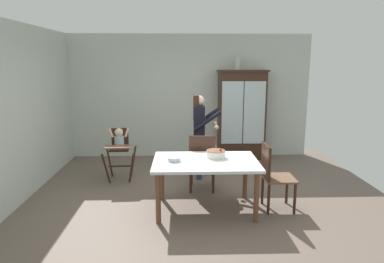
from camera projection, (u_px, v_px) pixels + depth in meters
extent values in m
plane|color=#66564C|center=(194.00, 201.00, 5.30)|extent=(6.24, 6.24, 0.00)
cube|color=beige|center=(189.00, 96.00, 7.60)|extent=(5.32, 0.06, 2.70)
cube|color=beige|center=(12.00, 115.00, 4.94)|extent=(0.06, 5.32, 2.70)
cube|color=#382116|center=(241.00, 116.00, 7.47)|extent=(1.00, 0.42, 1.90)
cube|color=#382116|center=(243.00, 71.00, 7.27)|extent=(1.06, 0.48, 0.04)
cube|color=silver|center=(232.00, 113.00, 7.23)|extent=(0.45, 0.01, 1.33)
cube|color=silver|center=(254.00, 113.00, 7.24)|extent=(0.45, 0.01, 1.33)
cube|color=#382116|center=(242.00, 111.00, 7.45)|extent=(0.92, 0.36, 0.02)
cylinder|color=#B2B7B2|center=(237.00, 64.00, 7.24)|extent=(0.13, 0.13, 0.22)
cylinder|color=#B2B7B2|center=(238.00, 58.00, 7.21)|extent=(0.07, 0.07, 0.05)
cylinder|color=#382116|center=(106.00, 169.00, 5.97)|extent=(0.13, 0.14, 0.56)
cylinder|color=#382116|center=(131.00, 168.00, 6.01)|extent=(0.14, 0.13, 0.56)
cylinder|color=#382116|center=(110.00, 161.00, 6.40)|extent=(0.14, 0.13, 0.56)
cylinder|color=#382116|center=(133.00, 161.00, 6.44)|extent=(0.13, 0.14, 0.56)
cube|color=#382116|center=(120.00, 166.00, 6.21)|extent=(0.42, 0.07, 0.02)
cube|color=#382116|center=(119.00, 149.00, 6.14)|extent=(0.36, 0.36, 0.02)
cube|color=#382116|center=(120.00, 137.00, 6.26)|extent=(0.31, 0.05, 0.34)
cube|color=brown|center=(117.00, 147.00, 5.86)|extent=(0.45, 0.27, 0.02)
cylinder|color=#9EBCD1|center=(119.00, 142.00, 6.14)|extent=(0.17, 0.17, 0.22)
sphere|color=beige|center=(119.00, 132.00, 6.10)|extent=(0.15, 0.15, 0.15)
cylinder|color=beige|center=(111.00, 133.00, 6.09)|extent=(0.10, 0.05, 0.17)
cylinder|color=beige|center=(127.00, 133.00, 6.12)|extent=(0.10, 0.05, 0.17)
cylinder|color=#33425B|center=(199.00, 157.00, 6.19)|extent=(0.11, 0.11, 0.82)
cylinder|color=#33425B|center=(199.00, 155.00, 6.36)|extent=(0.11, 0.11, 0.82)
cube|color=black|center=(199.00, 120.00, 6.14)|extent=(0.21, 0.37, 0.52)
cube|color=white|center=(205.00, 120.00, 6.14)|extent=(0.01, 0.06, 0.49)
sphere|color=beige|center=(199.00, 101.00, 6.07)|extent=(0.19, 0.19, 0.19)
cube|color=#382319|center=(196.00, 107.00, 6.10)|extent=(0.11, 0.20, 0.44)
cylinder|color=black|center=(207.00, 121.00, 5.94)|extent=(0.49, 0.09, 0.37)
sphere|color=beige|center=(216.00, 127.00, 5.96)|extent=(0.08, 0.08, 0.08)
cylinder|color=black|center=(206.00, 117.00, 6.33)|extent=(0.49, 0.09, 0.37)
sphere|color=beige|center=(215.00, 123.00, 6.36)|extent=(0.08, 0.08, 0.08)
cube|color=silver|center=(206.00, 162.00, 4.84)|extent=(1.48, 1.01, 0.04)
cylinder|color=brown|center=(158.00, 198.00, 4.49)|extent=(0.07, 0.07, 0.70)
cylinder|color=brown|center=(256.00, 197.00, 4.53)|extent=(0.07, 0.07, 0.70)
cylinder|color=brown|center=(162.00, 178.00, 5.30)|extent=(0.07, 0.07, 0.70)
cylinder|color=brown|center=(245.00, 177.00, 5.34)|extent=(0.07, 0.07, 0.70)
cylinder|color=white|center=(216.00, 154.00, 4.98)|extent=(0.28, 0.28, 0.10)
cylinder|color=brown|center=(216.00, 151.00, 4.97)|extent=(0.27, 0.27, 0.01)
cylinder|color=#F2E5CC|center=(216.00, 148.00, 4.96)|extent=(0.01, 0.01, 0.06)
cone|color=yellow|center=(216.00, 145.00, 4.95)|extent=(0.02, 0.02, 0.02)
sphere|color=red|center=(221.00, 150.00, 4.93)|extent=(0.04, 0.04, 0.04)
cylinder|color=#B2BCC6|center=(174.00, 159.00, 4.80)|extent=(0.18, 0.18, 0.05)
cylinder|color=#382116|center=(213.00, 173.00, 5.92)|extent=(0.04, 0.04, 0.45)
cylinder|color=#382116|center=(192.00, 172.00, 5.93)|extent=(0.04, 0.04, 0.45)
cylinder|color=#382116|center=(213.00, 180.00, 5.56)|extent=(0.04, 0.04, 0.45)
cylinder|color=#382116|center=(191.00, 180.00, 5.57)|extent=(0.04, 0.04, 0.45)
cube|color=brown|center=(202.00, 162.00, 5.70)|extent=(0.47, 0.47, 0.03)
cube|color=#382116|center=(202.00, 151.00, 5.45)|extent=(0.42, 0.07, 0.48)
cylinder|color=#382116|center=(214.00, 151.00, 5.44)|extent=(0.03, 0.03, 0.48)
cylinder|color=#382116|center=(190.00, 151.00, 5.46)|extent=(0.03, 0.03, 0.48)
cylinder|color=#382116|center=(295.00, 199.00, 4.79)|extent=(0.04, 0.04, 0.45)
cylinder|color=#382116|center=(287.00, 189.00, 5.16)|extent=(0.04, 0.04, 0.45)
cylinder|color=#382116|center=(269.00, 199.00, 4.78)|extent=(0.04, 0.04, 0.45)
cylinder|color=#382116|center=(262.00, 189.00, 5.15)|extent=(0.04, 0.04, 0.45)
cube|color=brown|center=(279.00, 178.00, 4.92)|extent=(0.44, 0.44, 0.03)
cube|color=#382116|center=(266.00, 161.00, 4.86)|extent=(0.04, 0.42, 0.48)
cylinder|color=#382116|center=(269.00, 165.00, 4.68)|extent=(0.03, 0.03, 0.48)
cylinder|color=#382116|center=(263.00, 158.00, 5.05)|extent=(0.03, 0.03, 0.48)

